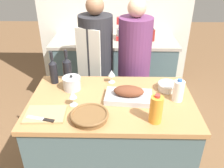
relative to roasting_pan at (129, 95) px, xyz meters
name	(u,v)px	position (x,y,z in m)	size (l,w,h in m)	color
kitchen_island	(112,142)	(-0.14, -0.01, -0.51)	(1.35, 0.83, 0.93)	#4C666B
back_counter	(114,71)	(-0.14, 1.46, -0.51)	(1.71, 0.60, 0.94)	#4C666B
back_wall	(114,9)	(-0.14, 1.81, 0.29)	(2.21, 0.10, 2.55)	silver
roasting_pan	(129,95)	(0.00, 0.00, 0.00)	(0.40, 0.26, 0.12)	#BCBCC1
wicker_basket	(90,116)	(-0.29, -0.27, -0.02)	(0.28, 0.28, 0.05)	brown
cutting_board	(45,114)	(-0.63, -0.23, -0.04)	(0.30, 0.23, 0.02)	tan
stock_pot	(72,83)	(-0.49, 0.16, 0.01)	(0.16, 0.16, 0.14)	#B7B7BC
mixing_bowl	(168,86)	(0.35, 0.16, -0.01)	(0.18, 0.18, 0.07)	beige
juice_jug	(156,109)	(0.18, -0.28, 0.06)	(0.09, 0.09, 0.22)	orange
milk_jug	(178,91)	(0.40, 0.00, 0.04)	(0.09, 0.09, 0.19)	white
wine_bottle_green	(67,68)	(-0.56, 0.34, 0.07)	(0.08, 0.08, 0.30)	black
wine_bottle_dark	(53,71)	(-0.67, 0.27, 0.08)	(0.07, 0.07, 0.31)	black
wine_glass_left	(112,74)	(-0.15, 0.29, 0.04)	(0.06, 0.06, 0.12)	silver
wine_glass_right	(73,95)	(-0.44, -0.09, 0.05)	(0.06, 0.06, 0.13)	silver
knife_chef	(41,119)	(-0.64, -0.30, -0.02)	(0.22, 0.08, 0.01)	#B7B7BC
stand_mixer	(123,31)	(-0.02, 1.50, 0.08)	(0.18, 0.14, 0.30)	#B22323
condiment_bottle_tall	(99,33)	(-0.35, 1.55, 0.03)	(0.05, 0.05, 0.16)	maroon
condiment_bottle_short	(152,35)	(0.38, 1.45, 0.04)	(0.07, 0.07, 0.17)	maroon
person_cook_aproned	(97,63)	(-0.33, 0.80, -0.09)	(0.38, 0.40, 1.62)	beige
person_cook_guest	(134,66)	(0.09, 0.74, -0.09)	(0.35, 0.35, 1.61)	beige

